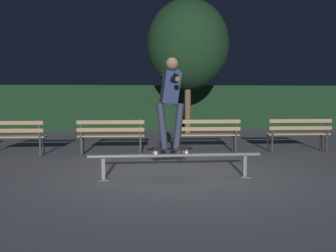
{
  "coord_description": "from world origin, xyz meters",
  "views": [
    {
      "loc": [
        -0.84,
        -7.03,
        1.43
      ],
      "look_at": [
        -0.04,
        0.59,
        0.85
      ],
      "focal_mm": 43.04,
      "sensor_mm": 36.0,
      "label": 1
    }
  ],
  "objects_px": {
    "park_bench_leftmost": "(10,134)",
    "park_bench_left_center": "(111,133)",
    "tree_behind_benches": "(188,45)",
    "park_bench_right_center": "(207,132)",
    "grind_rail": "(175,159)",
    "skateboarder": "(171,95)",
    "park_bench_rightmost": "(298,131)",
    "skateboard": "(170,150)"
  },
  "relations": [
    {
      "from": "tree_behind_benches",
      "to": "park_bench_right_center",
      "type": "bearing_deg",
      "value": -92.78
    },
    {
      "from": "skateboarder",
      "to": "park_bench_left_center",
      "type": "distance_m",
      "value": 3.26
    },
    {
      "from": "skateboarder",
      "to": "tree_behind_benches",
      "type": "bearing_deg",
      "value": 79.03
    },
    {
      "from": "grind_rail",
      "to": "skateboard",
      "type": "height_order",
      "value": "skateboard"
    },
    {
      "from": "park_bench_leftmost",
      "to": "grind_rail",
      "type": "bearing_deg",
      "value": -39.5
    },
    {
      "from": "skateboarder",
      "to": "park_bench_rightmost",
      "type": "relative_size",
      "value": 0.97
    },
    {
      "from": "park_bench_leftmost",
      "to": "tree_behind_benches",
      "type": "relative_size",
      "value": 0.33
    },
    {
      "from": "skateboard",
      "to": "skateboarder",
      "type": "xyz_separation_m",
      "value": [
        0.0,
        0.0,
        0.94
      ]
    },
    {
      "from": "park_bench_rightmost",
      "to": "tree_behind_benches",
      "type": "relative_size",
      "value": 0.33
    },
    {
      "from": "grind_rail",
      "to": "park_bench_right_center",
      "type": "relative_size",
      "value": 1.86
    },
    {
      "from": "skateboarder",
      "to": "park_bench_leftmost",
      "type": "xyz_separation_m",
      "value": [
        -3.47,
        2.93,
        -0.9
      ]
    },
    {
      "from": "park_bench_right_center",
      "to": "park_bench_left_center",
      "type": "bearing_deg",
      "value": 180.0
    },
    {
      "from": "grind_rail",
      "to": "park_bench_right_center",
      "type": "height_order",
      "value": "park_bench_right_center"
    },
    {
      "from": "park_bench_leftmost",
      "to": "tree_behind_benches",
      "type": "height_order",
      "value": "tree_behind_benches"
    },
    {
      "from": "grind_rail",
      "to": "skateboarder",
      "type": "distance_m",
      "value": 1.1
    },
    {
      "from": "park_bench_rightmost",
      "to": "grind_rail",
      "type": "bearing_deg",
      "value": -140.12
    },
    {
      "from": "grind_rail",
      "to": "park_bench_left_center",
      "type": "height_order",
      "value": "park_bench_left_center"
    },
    {
      "from": "park_bench_rightmost",
      "to": "park_bench_right_center",
      "type": "bearing_deg",
      "value": 180.0
    },
    {
      "from": "grind_rail",
      "to": "park_bench_leftmost",
      "type": "relative_size",
      "value": 1.86
    },
    {
      "from": "skateboarder",
      "to": "park_bench_left_center",
      "type": "bearing_deg",
      "value": 110.89
    },
    {
      "from": "park_bench_leftmost",
      "to": "park_bench_left_center",
      "type": "distance_m",
      "value": 2.35
    },
    {
      "from": "park_bench_left_center",
      "to": "park_bench_right_center",
      "type": "relative_size",
      "value": 1.0
    },
    {
      "from": "park_bench_leftmost",
      "to": "park_bench_rightmost",
      "type": "distance_m",
      "value": 7.06
    },
    {
      "from": "grind_rail",
      "to": "skateboard",
      "type": "bearing_deg",
      "value": 180.0
    },
    {
      "from": "skateboard",
      "to": "park_bench_left_center",
      "type": "bearing_deg",
      "value": 110.84
    },
    {
      "from": "skateboard",
      "to": "park_bench_left_center",
      "type": "height_order",
      "value": "park_bench_left_center"
    },
    {
      "from": "grind_rail",
      "to": "park_bench_leftmost",
      "type": "distance_m",
      "value": 4.61
    },
    {
      "from": "park_bench_left_center",
      "to": "tree_behind_benches",
      "type": "relative_size",
      "value": 0.33
    },
    {
      "from": "tree_behind_benches",
      "to": "park_bench_leftmost",
      "type": "bearing_deg",
      "value": -137.04
    },
    {
      "from": "skateboarder",
      "to": "tree_behind_benches",
      "type": "distance_m",
      "value": 7.87
    },
    {
      "from": "skateboard",
      "to": "tree_behind_benches",
      "type": "xyz_separation_m",
      "value": [
        1.46,
        7.52,
        2.74
      ]
    },
    {
      "from": "skateboard",
      "to": "skateboarder",
      "type": "bearing_deg",
      "value": 3.41
    },
    {
      "from": "park_bench_left_center",
      "to": "park_bench_rightmost",
      "type": "xyz_separation_m",
      "value": [
        4.71,
        0.0,
        0.0
      ]
    },
    {
      "from": "park_bench_rightmost",
      "to": "skateboard",
      "type": "bearing_deg",
      "value": -140.8
    },
    {
      "from": "park_bench_right_center",
      "to": "skateboarder",
      "type": "bearing_deg",
      "value": -112.87
    },
    {
      "from": "grind_rail",
      "to": "park_bench_rightmost",
      "type": "bearing_deg",
      "value": 39.88
    },
    {
      "from": "park_bench_right_center",
      "to": "park_bench_rightmost",
      "type": "xyz_separation_m",
      "value": [
        2.35,
        0.0,
        0.0
      ]
    },
    {
      "from": "skateboard",
      "to": "grind_rail",
      "type": "bearing_deg",
      "value": 0.0
    },
    {
      "from": "park_bench_right_center",
      "to": "park_bench_rightmost",
      "type": "distance_m",
      "value": 2.35
    },
    {
      "from": "grind_rail",
      "to": "park_bench_right_center",
      "type": "xyz_separation_m",
      "value": [
        1.15,
        2.93,
        0.2
      ]
    },
    {
      "from": "skateboarder",
      "to": "park_bench_leftmost",
      "type": "relative_size",
      "value": 0.97
    },
    {
      "from": "skateboard",
      "to": "park_bench_leftmost",
      "type": "relative_size",
      "value": 0.49
    }
  ]
}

